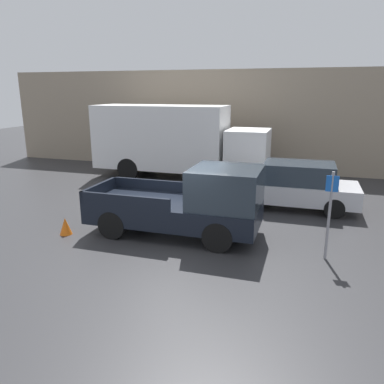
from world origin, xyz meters
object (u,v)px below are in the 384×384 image
parking_sign (330,211)px  traffic_cone (65,226)px  delivery_truck (174,140)px  car (295,185)px  pickup_truck (190,203)px

parking_sign → traffic_cone: 7.49m
traffic_cone → parking_sign: bearing=4.1°
parking_sign → traffic_cone: bearing=-175.9°
delivery_truck → traffic_cone: size_ratio=16.18×
car → parking_sign: 4.40m
car → delivery_truck: size_ratio=0.53×
parking_sign → delivery_truck: bearing=132.4°
car → traffic_cone: 8.04m
car → delivery_truck: (-5.87, 3.23, 1.05)m
car → delivery_truck: delivery_truck is taller
delivery_truck → traffic_cone: bearing=-94.0°
car → traffic_cone: size_ratio=8.66×
pickup_truck → parking_sign: size_ratio=2.21×
pickup_truck → delivery_truck: 7.66m
pickup_truck → delivery_truck: size_ratio=0.61×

